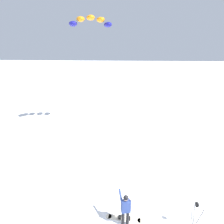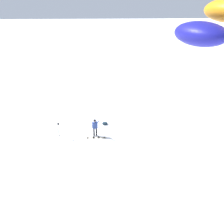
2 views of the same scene
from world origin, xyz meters
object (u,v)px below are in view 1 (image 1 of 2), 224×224
Objects in this scene: camera_tripod at (196,211)px; snowboard at (124,218)px; traction_kite at (91,21)px; snowboarder at (126,207)px.

snowboard is at bearing 175.96° from camera_tripod.
traction_kite is at bearing 121.63° from camera_tripod.
camera_tripod is at bearing -58.37° from traction_kite.
snowboarder reaches higher than snowboard.
traction_kite is 2.71× the size of camera_tripod.
snowboard is 0.46× the size of traction_kite.
traction_kite is at bearing 108.90° from snowboard.
snowboarder reaches higher than camera_tripod.
camera_tripod is (3.12, -0.22, 1.02)m from snowboard.
camera_tripod is (6.86, -11.15, -9.19)m from traction_kite.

